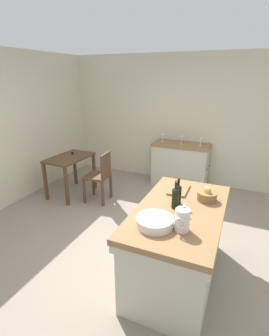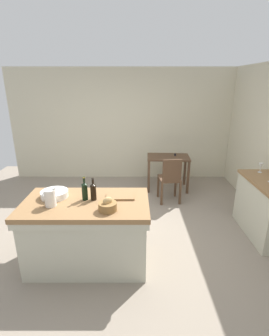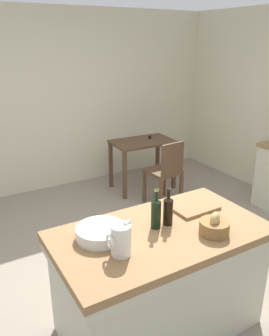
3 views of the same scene
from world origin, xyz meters
The scene contains 13 objects.
ground_plane centered at (0.00, 0.00, 0.00)m, with size 6.76×6.76×0.00m, color gray.
wall_back centered at (0.00, 2.60, 1.30)m, with size 5.32×0.12×2.60m, color beige.
island_table centered at (-0.33, -0.61, 0.47)m, with size 1.55×0.86×0.87m.
side_cabinet centered at (2.26, 0.02, 0.44)m, with size 0.52×1.14×0.88m.
writing_desk centered at (1.00, 1.81, 0.63)m, with size 0.93×0.61×0.80m.
wooden_chair centered at (0.96, 1.14, 0.50)m, with size 0.44×0.44×0.92m.
pitcher centered at (-0.72, -0.72, 0.98)m, with size 0.17×0.13×0.25m.
wash_bowl centered at (-0.74, -0.48, 0.92)m, with size 0.34×0.34×0.08m, color silver.
bread_basket centered at (-0.03, -0.83, 0.93)m, with size 0.21×0.21×0.17m.
cutting_board centered at (0.09, -0.49, 0.89)m, with size 0.36×0.21×0.02m, color olive.
wine_bottle_dark centered at (-0.24, -0.56, 0.99)m, with size 0.07×0.07×0.28m.
wine_bottle_amber centered at (-0.34, -0.56, 1.00)m, with size 0.07×0.07×0.30m.
wine_glass_middle centered at (2.30, 0.43, 0.99)m, with size 0.07×0.07×0.16m.
Camera 2 is at (0.27, -3.35, 2.24)m, focal length 26.54 mm.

